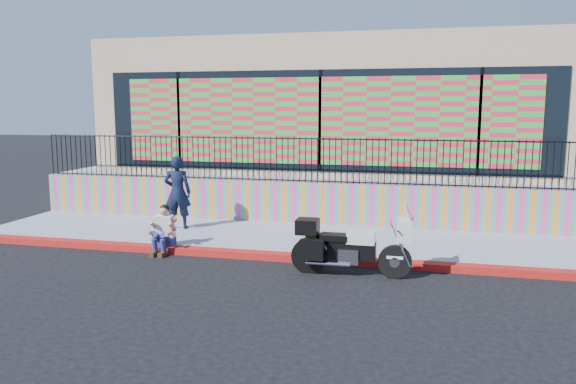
% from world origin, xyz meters
% --- Properties ---
extents(ground, '(90.00, 90.00, 0.00)m').
position_xyz_m(ground, '(0.00, 0.00, 0.00)').
color(ground, black).
rests_on(ground, ground).
extents(red_curb, '(16.00, 0.30, 0.15)m').
position_xyz_m(red_curb, '(0.00, 0.00, 0.07)').
color(red_curb, '#B5250C').
rests_on(red_curb, ground).
extents(sidewalk, '(16.00, 3.00, 0.15)m').
position_xyz_m(sidewalk, '(0.00, 1.65, 0.07)').
color(sidewalk, '#959FB3').
rests_on(sidewalk, ground).
extents(mural_wall, '(16.00, 0.20, 1.10)m').
position_xyz_m(mural_wall, '(0.00, 3.25, 0.70)').
color(mural_wall, '#F54084').
rests_on(mural_wall, sidewalk).
extents(metal_fence, '(15.80, 0.04, 1.20)m').
position_xyz_m(metal_fence, '(0.00, 3.25, 1.85)').
color(metal_fence, black).
rests_on(metal_fence, mural_wall).
extents(elevated_platform, '(16.00, 10.00, 1.25)m').
position_xyz_m(elevated_platform, '(0.00, 8.35, 0.62)').
color(elevated_platform, '#959FB3').
rests_on(elevated_platform, ground).
extents(storefront_building, '(14.00, 8.06, 4.00)m').
position_xyz_m(storefront_building, '(0.00, 8.13, 3.25)').
color(storefront_building, tan).
rests_on(storefront_building, elevated_platform).
extents(police_motorcycle, '(2.30, 0.76, 1.43)m').
position_xyz_m(police_motorcycle, '(1.48, -0.72, 0.60)').
color(police_motorcycle, black).
rests_on(police_motorcycle, ground).
extents(police_officer, '(0.75, 0.56, 1.87)m').
position_xyz_m(police_officer, '(-3.25, 1.81, 1.08)').
color(police_officer, black).
rests_on(police_officer, sidewalk).
extents(seated_man, '(0.54, 0.71, 1.06)m').
position_xyz_m(seated_man, '(-2.77, -0.09, 0.45)').
color(seated_man, navy).
rests_on(seated_man, ground).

